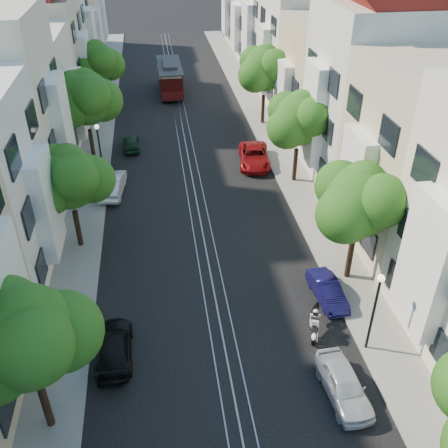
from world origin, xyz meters
name	(u,v)px	position (x,y,z in m)	size (l,w,h in m)	color
ground	(185,142)	(0.00, 28.00, 0.00)	(200.00, 200.00, 0.00)	black
sidewalk_east	(270,136)	(7.25, 28.00, 0.06)	(2.50, 80.00, 0.12)	gray
sidewalk_west	(97,146)	(-7.25, 28.00, 0.06)	(2.50, 80.00, 0.12)	gray
rail_left	(179,142)	(-0.55, 28.00, 0.01)	(0.06, 80.00, 0.02)	gray
rail_slot	(185,142)	(0.00, 28.00, 0.01)	(0.06, 80.00, 0.02)	gray
rail_right	(192,141)	(0.55, 28.00, 0.01)	(0.06, 80.00, 0.02)	gray
lane_line	(185,142)	(0.00, 28.00, 0.00)	(0.08, 80.00, 0.01)	tan
townhouses_east	(330,74)	(11.87, 27.91, 5.18)	(7.75, 72.00, 12.00)	beige
townhouses_west	(25,89)	(-11.87, 27.91, 5.08)	(7.75, 72.00, 11.76)	silver
tree_e_b	(361,202)	(7.26, 8.98, 4.73)	(4.93, 4.08, 6.68)	black
tree_e_c	(300,120)	(7.26, 19.98, 4.60)	(4.84, 3.99, 6.52)	black
tree_e_d	(265,69)	(7.26, 30.98, 4.87)	(5.01, 4.16, 6.85)	black
tree_w_a	(27,339)	(-7.14, 1.98, 4.73)	(4.93, 4.08, 6.68)	black
tree_w_b	(70,180)	(-7.14, 13.98, 4.40)	(4.72, 3.87, 6.27)	black
tree_w_c	(86,99)	(-7.14, 24.98, 5.07)	(5.13, 4.28, 7.09)	black
tree_w_d	(97,63)	(-7.14, 35.98, 4.60)	(4.84, 3.99, 6.52)	black
lamp_east	(376,302)	(6.30, 4.00, 2.85)	(0.32, 0.32, 4.16)	black
lamp_west	(99,144)	(-6.30, 22.00, 2.85)	(0.32, 0.32, 4.16)	black
sportbike_rider	(315,322)	(4.22, 5.24, 0.76)	(0.90, 1.88, 1.37)	black
cable_car	(170,76)	(-0.50, 40.89, 1.72)	(2.44, 7.57, 2.90)	black
parked_car_e_near	(344,385)	(4.40, 1.77, 0.61)	(1.45, 3.60, 1.23)	silver
parked_car_e_mid	(327,290)	(5.60, 7.51, 0.54)	(1.14, 3.27, 1.08)	#0E0B3B
parked_car_e_far	(254,156)	(4.88, 23.07, 0.66)	(2.20, 4.76, 1.32)	maroon
parked_car_w_near	(114,347)	(-4.90, 5.20, 0.57)	(1.59, 3.90, 1.13)	black
parked_car_w_mid	(112,184)	(-5.60, 20.08, 0.68)	(1.44, 4.12, 1.36)	silver
parked_car_w_far	(131,143)	(-4.40, 27.22, 0.54)	(1.28, 3.18, 1.09)	black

